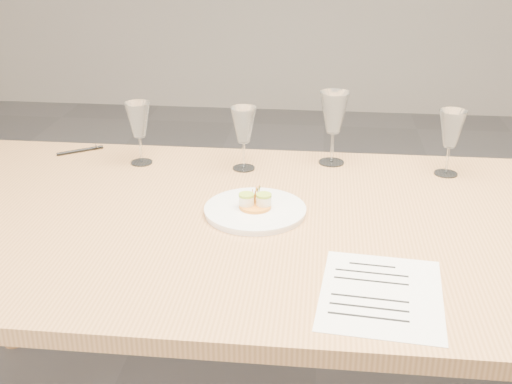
# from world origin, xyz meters

# --- Properties ---
(dining_table) EXTENTS (2.40, 1.00, 0.75)m
(dining_table) POSITION_xyz_m (0.00, 0.00, 0.68)
(dining_table) COLOR tan
(dining_table) RESTS_ON ground
(dinner_plate) EXTENTS (0.26, 0.26, 0.07)m
(dinner_plate) POSITION_xyz_m (-0.17, 0.03, 0.76)
(dinner_plate) COLOR white
(dinner_plate) RESTS_ON dining_table
(recipe_sheet) EXTENTS (0.27, 0.33, 0.00)m
(recipe_sheet) POSITION_xyz_m (0.11, -0.31, 0.75)
(recipe_sheet) COLOR white
(recipe_sheet) RESTS_ON dining_table
(ballpoint_pen) EXTENTS (0.13, 0.09, 0.01)m
(ballpoint_pen) POSITION_xyz_m (-0.77, 0.42, 0.76)
(ballpoint_pen) COLOR black
(ballpoint_pen) RESTS_ON dining_table
(wine_glass_0) EXTENTS (0.08, 0.08, 0.19)m
(wine_glass_0) POSITION_xyz_m (-0.55, 0.34, 0.88)
(wine_glass_0) COLOR white
(wine_glass_0) RESTS_ON dining_table
(wine_glass_1) EXTENTS (0.07, 0.07, 0.19)m
(wine_glass_1) POSITION_xyz_m (-0.24, 0.33, 0.88)
(wine_glass_1) COLOR white
(wine_glass_1) RESTS_ON dining_table
(wine_glass_2) EXTENTS (0.09, 0.09, 0.22)m
(wine_glass_2) POSITION_xyz_m (0.02, 0.41, 0.90)
(wine_glass_2) COLOR white
(wine_glass_2) RESTS_ON dining_table
(wine_glass_3) EXTENTS (0.08, 0.08, 0.19)m
(wine_glass_3) POSITION_xyz_m (0.35, 0.35, 0.88)
(wine_glass_3) COLOR white
(wine_glass_3) RESTS_ON dining_table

